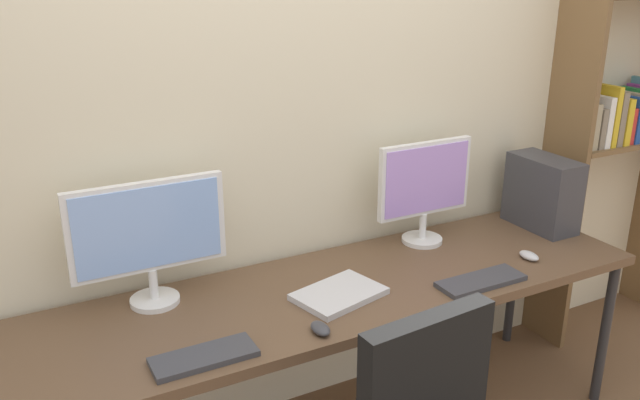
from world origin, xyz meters
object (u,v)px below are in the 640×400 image
desk (326,301)px  monitor_right (425,186)px  monitor_left (149,235)px  keyboard_left (204,357)px  bookshelf (623,94)px  pc_tower (542,193)px  mouse_right_side (529,256)px  mouse_left_side (320,328)px  keyboard_right (481,281)px  laptop_closed (339,294)px

desk → monitor_right: size_ratio=5.74×
monitor_left → keyboard_left: 0.51m
bookshelf → pc_tower: (-0.62, -0.13, -0.39)m
mouse_right_side → mouse_left_side: bearing=-174.2°
desk → keyboard_left: size_ratio=7.96×
keyboard_right → mouse_right_side: size_ratio=3.75×
bookshelf → keyboard_right: bearing=-160.0°
laptop_closed → desk: bearing=90.3°
monitor_left → pc_tower: monitor_left is taller
pc_tower → bookshelf: bearing=11.7°
monitor_left → desk: bearing=-19.5°
desk → monitor_right: monitor_right is taller
monitor_right → keyboard_right: size_ratio=1.27×
monitor_left → mouse_left_side: bearing=-47.1°
bookshelf → mouse_right_side: (-0.93, -0.38, -0.54)m
bookshelf → keyboard_right: size_ratio=5.74×
mouse_left_side → desk: bearing=57.9°
keyboard_left → mouse_right_side: size_ratio=3.44×
keyboard_left → mouse_right_side: 1.45m
laptop_closed → monitor_left: bearing=141.5°
laptop_closed → bookshelf: bearing=-4.7°
monitor_right → pc_tower: 0.61m
keyboard_right → mouse_left_side: size_ratio=3.75×
bookshelf → mouse_right_side: 1.14m
bookshelf → mouse_left_side: size_ratio=21.55×
monitor_left → keyboard_left: (0.04, -0.44, -0.26)m
keyboard_right → laptop_closed: laptop_closed is taller
monitor_right → pc_tower: (0.60, -0.11, -0.09)m
pc_tower → mouse_right_side: 0.43m
pc_tower → mouse_right_side: (-0.31, -0.25, -0.15)m
monitor_right → mouse_right_side: (0.29, -0.36, -0.24)m
laptop_closed → mouse_left_side: bearing=-147.4°
mouse_left_side → mouse_right_side: same height
monitor_right → mouse_left_side: size_ratio=4.78×
desk → keyboard_left: bearing=-157.7°
desk → laptop_closed: 0.09m
desk → mouse_left_side: 0.31m
keyboard_left → mouse_left_side: (0.40, -0.03, 0.01)m
bookshelf → keyboard_left: size_ratio=6.26×
bookshelf → mouse_left_side: bearing=-166.2°
bookshelf → keyboard_left: bookshelf is taller
monitor_right → mouse_right_side: monitor_right is taller
keyboard_left → mouse_left_side: 0.40m
desk → monitor_left: bearing=160.5°
mouse_left_side → laptop_closed: mouse_left_side is taller
bookshelf → laptop_closed: size_ratio=6.46×
mouse_left_side → keyboard_right: bearing=2.2°
mouse_right_side → laptop_closed: 0.87m
monitor_right → monitor_left: bearing=180.0°
monitor_right → keyboard_right: monitor_right is taller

